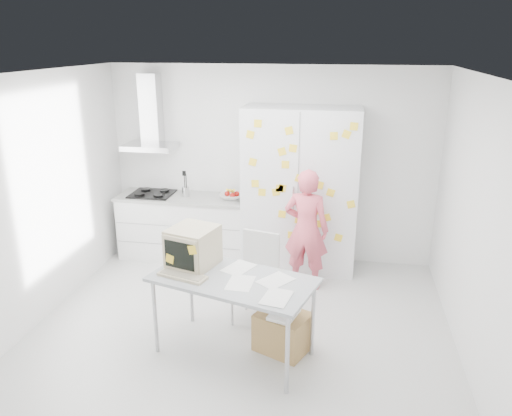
% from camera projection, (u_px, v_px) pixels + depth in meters
% --- Properties ---
extents(floor, '(4.50, 4.00, 0.02)m').
position_uv_depth(floor, '(242.00, 328.00, 5.50)').
color(floor, silver).
rests_on(floor, ground).
extents(walls, '(4.52, 4.01, 2.70)m').
position_uv_depth(walls, '(254.00, 191.00, 5.73)').
color(walls, white).
rests_on(walls, ground).
extents(ceiling, '(4.50, 4.00, 0.02)m').
position_uv_depth(ceiling, '(239.00, 74.00, 4.62)').
color(ceiling, white).
rests_on(ceiling, walls).
extents(counter_run, '(1.84, 0.63, 1.28)m').
position_uv_depth(counter_run, '(184.00, 226.00, 7.13)').
color(counter_run, white).
rests_on(counter_run, ground).
extents(range_hood, '(0.70, 0.48, 1.01)m').
position_uv_depth(range_hood, '(151.00, 120.00, 6.85)').
color(range_hood, silver).
rests_on(range_hood, walls).
extents(tall_cabinet, '(1.50, 0.68, 2.20)m').
position_uv_depth(tall_cabinet, '(300.00, 190.00, 6.62)').
color(tall_cabinet, silver).
rests_on(tall_cabinet, ground).
extents(person, '(0.61, 0.45, 1.54)m').
position_uv_depth(person, '(306.00, 230.00, 6.17)').
color(person, '#E15769').
rests_on(person, ground).
extents(desk, '(1.71, 1.17, 1.24)m').
position_uv_depth(desk, '(207.00, 261.00, 4.91)').
color(desk, '#959A9F').
rests_on(desk, ground).
extents(chair, '(0.54, 0.54, 1.00)m').
position_uv_depth(chair, '(257.00, 272.00, 5.51)').
color(chair, silver).
rests_on(chair, ground).
extents(cardboard_box, '(0.62, 0.57, 0.44)m').
position_uv_depth(cardboard_box, '(283.00, 331.00, 5.04)').
color(cardboard_box, '#A78248').
rests_on(cardboard_box, ground).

